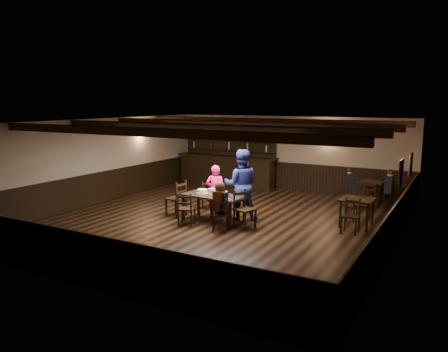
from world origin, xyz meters
The scene contains 25 objects.
ground centered at (0.00, 0.00, 0.00)m, with size 10.00×10.00×0.00m, color black.
room_shell centered at (0.01, 0.04, 1.75)m, with size 9.02×10.02×2.71m.
dining_table centered at (-0.11, -0.24, 0.68)m, with size 1.70×0.94×0.75m.
chair_near_left centered at (-0.56, -0.91, 0.51)m, with size 0.51×0.49×0.88m.
chair_near_right centered at (0.48, -0.92, 0.49)m, with size 0.51×0.50×0.84m.
chair_end_left centered at (-1.26, -0.24, 0.60)m, with size 0.50×0.52×1.03m.
chair_end_right centered at (0.82, -0.34, 0.58)m, with size 0.56×0.58×0.99m.
chair_far_pushed centered at (-1.01, 0.90, 0.49)m, with size 0.48×0.47×0.85m.
woman_pink centered at (-0.33, 0.24, 0.74)m, with size 0.54×0.36×1.49m, color #DF2468.
man_blue centered at (0.40, 0.38, 0.98)m, with size 0.95×0.74×1.95m, color navy.
seated_person centered at (0.45, -0.87, 0.84)m, with size 0.34×0.52×0.84m.
cake centered at (-0.51, -0.16, 0.80)m, with size 0.33×0.33×0.10m.
plate_stack_a centered at (-0.12, -0.30, 0.84)m, with size 0.19×0.19×0.18m, color white.
plate_stack_b centered at (0.06, -0.18, 0.85)m, with size 0.17×0.17×0.20m, color white.
tea_light centered at (-0.09, -0.16, 0.78)m, with size 0.05×0.05×0.06m.
salt_shaker centered at (0.28, -0.35, 0.80)m, with size 0.04×0.04×0.10m, color silver.
pepper_shaker centered at (0.33, -0.41, 0.79)m, with size 0.03×0.03×0.08m, color #A5A8AD.
drink_glass centered at (0.21, -0.12, 0.81)m, with size 0.07×0.07×0.12m, color silver.
menu_red centered at (0.38, -0.36, 0.75)m, with size 0.34×0.24×0.00m, color maroon.
menu_blue centered at (0.42, -0.21, 0.75)m, with size 0.30×0.21×0.00m, color #101253.
bar_counter centered at (-2.40, 4.72, 0.73)m, with size 4.11×0.70×2.20m.
back_table_a centered at (3.37, 1.19, 0.65)m, with size 0.82×0.82×0.75m.
back_table_b centered at (3.23, 3.96, 0.64)m, with size 0.82×0.82×0.75m.
bg_patron_left centered at (2.57, 3.78, 0.80)m, with size 0.28×0.37×0.68m.
bg_patron_right centered at (3.78, 3.74, 0.83)m, with size 0.27×0.38×0.73m.
Camera 1 is at (5.73, -10.12, 3.23)m, focal length 35.00 mm.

